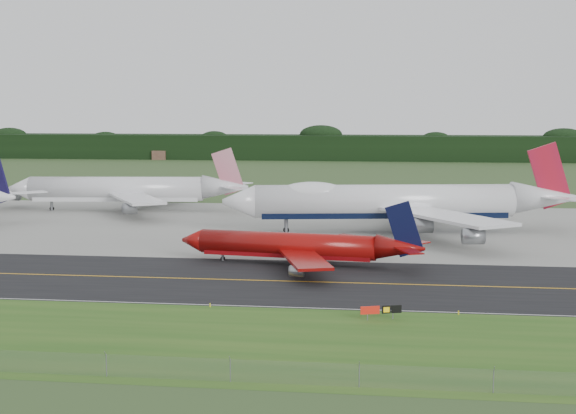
{
  "coord_description": "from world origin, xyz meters",
  "views": [
    {
      "loc": [
        20.29,
        -119.03,
        25.46
      ],
      "look_at": [
        2.69,
        22.0,
        7.8
      ],
      "focal_mm": 50.0,
      "sensor_mm": 36.0,
      "label": 1
    }
  ],
  "objects_px": {
    "jet_red_737": "(301,246)",
    "jet_star_tail": "(129,190)",
    "jet_ba_747": "(397,202)",
    "taxiway_sign": "(381,310)"
  },
  "relations": [
    {
      "from": "jet_red_737",
      "to": "jet_star_tail",
      "type": "distance_m",
      "value": 80.04
    },
    {
      "from": "jet_star_tail",
      "to": "jet_ba_747",
      "type": "bearing_deg",
      "value": -21.95
    },
    {
      "from": "jet_ba_747",
      "to": "taxiway_sign",
      "type": "relative_size",
      "value": 14.9
    },
    {
      "from": "jet_star_tail",
      "to": "jet_red_737",
      "type": "bearing_deg",
      "value": -51.8
    },
    {
      "from": "jet_ba_747",
      "to": "jet_star_tail",
      "type": "bearing_deg",
      "value": 158.05
    },
    {
      "from": "jet_ba_747",
      "to": "jet_red_737",
      "type": "distance_m",
      "value": 39.97
    },
    {
      "from": "jet_red_737",
      "to": "taxiway_sign",
      "type": "relative_size",
      "value": 8.29
    },
    {
      "from": "jet_ba_747",
      "to": "taxiway_sign",
      "type": "xyz_separation_m",
      "value": [
        -2.54,
        -69.26,
        -5.1
      ]
    },
    {
      "from": "jet_star_tail",
      "to": "taxiway_sign",
      "type": "distance_m",
      "value": 114.47
    },
    {
      "from": "jet_red_737",
      "to": "taxiway_sign",
      "type": "height_order",
      "value": "jet_red_737"
    }
  ]
}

